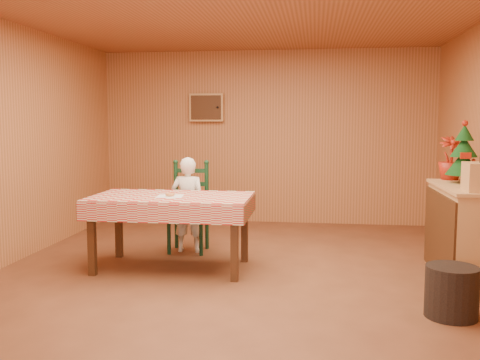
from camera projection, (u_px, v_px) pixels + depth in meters
name	position (u px, v px, depth m)	size (l,w,h in m)	color
ground	(237.00, 277.00, 5.29)	(6.00, 6.00, 0.00)	brown
cabin_walls	(244.00, 94.00, 5.61)	(5.10, 6.05, 2.65)	#B77342
dining_table	(171.00, 204.00, 5.55)	(1.66, 0.96, 0.77)	#462612
ladder_chair	(189.00, 209.00, 6.35)	(0.44, 0.40, 1.08)	black
seated_child	(188.00, 205.00, 6.29)	(0.41, 0.27, 1.12)	white
napkin	(170.00, 196.00, 5.50)	(0.26, 0.26, 0.00)	white
donut	(170.00, 195.00, 5.49)	(0.10, 0.10, 0.03)	#D78A4D
shelf_unit	(466.00, 234.00, 5.11)	(0.54, 1.24, 0.93)	tan
christmas_tree	(464.00, 155.00, 5.27)	(0.34, 0.34, 0.62)	#462612
flower_arrangement	(451.00, 158.00, 5.58)	(0.25, 0.25, 0.45)	#9E1D0E
storage_bin	(452.00, 292.00, 4.20)	(0.41, 0.41, 0.41)	black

